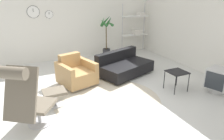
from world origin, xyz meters
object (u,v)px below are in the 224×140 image
(potted_plant, at_px, (106,39))
(shelf_unit, at_px, (136,24))
(lounge_chair, at_px, (25,95))
(couch_low, at_px, (124,67))
(armchair_red, at_px, (76,74))
(crt_television, at_px, (219,80))
(ottoman, at_px, (54,94))
(side_table, at_px, (177,74))

(potted_plant, relative_size, shelf_unit, 0.81)
(lounge_chair, xyz_separation_m, couch_low, (2.82, 1.81, -0.52))
(lounge_chair, bearing_deg, armchair_red, 87.54)
(lounge_chair, bearing_deg, shelf_unit, 76.11)
(armchair_red, bearing_deg, lounge_chair, 37.52)
(lounge_chair, bearing_deg, couch_low, 68.33)
(couch_low, bearing_deg, armchair_red, -14.85)
(lounge_chair, xyz_separation_m, armchair_red, (1.34, 1.72, -0.47))
(potted_plant, xyz_separation_m, shelf_unit, (1.32, 0.11, 0.44))
(crt_television, bearing_deg, ottoman, 56.56)
(side_table, relative_size, shelf_unit, 0.26)
(armchair_red, relative_size, side_table, 2.10)
(shelf_unit, bearing_deg, crt_television, -91.12)
(ottoman, bearing_deg, lounge_chair, -125.59)
(lounge_chair, height_order, crt_television, lounge_chair)
(crt_television, xyz_separation_m, potted_plant, (-1.25, 3.88, 0.33))
(lounge_chair, height_order, potted_plant, potted_plant)
(crt_television, xyz_separation_m, shelf_unit, (0.08, 3.99, 0.77))
(couch_low, relative_size, shelf_unit, 0.95)
(lounge_chair, distance_m, crt_television, 4.36)
(armchair_red, xyz_separation_m, shelf_unit, (3.07, 2.06, 0.81))
(lounge_chair, xyz_separation_m, side_table, (3.49, 0.31, -0.32))
(shelf_unit, bearing_deg, side_table, -104.94)
(side_table, bearing_deg, lounge_chair, -174.99)
(shelf_unit, bearing_deg, ottoman, -142.41)
(couch_low, height_order, crt_television, couch_low)
(crt_television, bearing_deg, couch_low, 18.95)
(armchair_red, xyz_separation_m, crt_television, (2.99, -1.94, 0.03))
(potted_plant, bearing_deg, couch_low, -98.24)
(ottoman, xyz_separation_m, armchair_red, (0.75, 0.88, 0.03))
(couch_low, xyz_separation_m, crt_television, (1.51, -2.04, 0.09))
(side_table, bearing_deg, couch_low, 113.84)
(lounge_chair, xyz_separation_m, potted_plant, (3.09, 3.66, -0.10))
(couch_low, height_order, side_table, couch_low)
(armchair_red, height_order, couch_low, armchair_red)
(side_table, xyz_separation_m, potted_plant, (-0.40, 3.36, 0.22))
(couch_low, xyz_separation_m, potted_plant, (0.27, 1.85, 0.42))
(lounge_chair, relative_size, side_table, 2.74)
(ottoman, height_order, potted_plant, potted_plant)
(armchair_red, relative_size, shelf_unit, 0.55)
(potted_plant, bearing_deg, shelf_unit, 4.71)
(armchair_red, relative_size, crt_television, 1.63)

